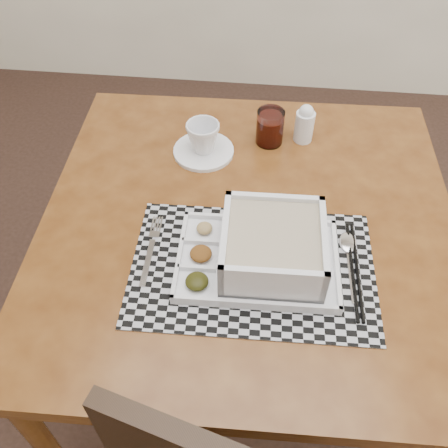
% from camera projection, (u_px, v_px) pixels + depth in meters
% --- Properties ---
extents(dining_table, '(0.93, 0.93, 0.68)m').
position_uv_depth(dining_table, '(247.00, 240.00, 1.14)').
color(dining_table, '#4A240D').
rests_on(dining_table, ground).
extents(placemat, '(0.49, 0.33, 0.00)m').
position_uv_depth(placemat, '(253.00, 268.00, 1.00)').
color(placemat, '#A4A5AB').
rests_on(placemat, dining_table).
extents(serving_tray, '(0.33, 0.23, 0.10)m').
position_uv_depth(serving_tray, '(268.00, 251.00, 0.97)').
color(serving_tray, white).
rests_on(serving_tray, placemat).
extents(fork, '(0.02, 0.19, 0.00)m').
position_uv_depth(fork, '(151.00, 248.00, 1.03)').
color(fork, silver).
rests_on(fork, placemat).
extents(spoon, '(0.04, 0.18, 0.01)m').
position_uv_depth(spoon, '(348.00, 247.00, 1.03)').
color(spoon, silver).
rests_on(spoon, placemat).
extents(chopsticks, '(0.02, 0.24, 0.01)m').
position_uv_depth(chopsticks, '(355.00, 270.00, 0.99)').
color(chopsticks, black).
rests_on(chopsticks, placemat).
extents(saucer, '(0.15, 0.15, 0.01)m').
position_uv_depth(saucer, '(204.00, 151.00, 1.23)').
color(saucer, white).
rests_on(saucer, dining_table).
extents(cup, '(0.10, 0.10, 0.08)m').
position_uv_depth(cup, '(203.00, 137.00, 1.20)').
color(cup, white).
rests_on(cup, saucer).
extents(juice_glass, '(0.07, 0.07, 0.09)m').
position_uv_depth(juice_glass, '(270.00, 128.00, 1.24)').
color(juice_glass, white).
rests_on(juice_glass, dining_table).
extents(creamer_bottle, '(0.05, 0.05, 0.10)m').
position_uv_depth(creamer_bottle, '(305.00, 124.00, 1.24)').
color(creamer_bottle, white).
rests_on(creamer_bottle, dining_table).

